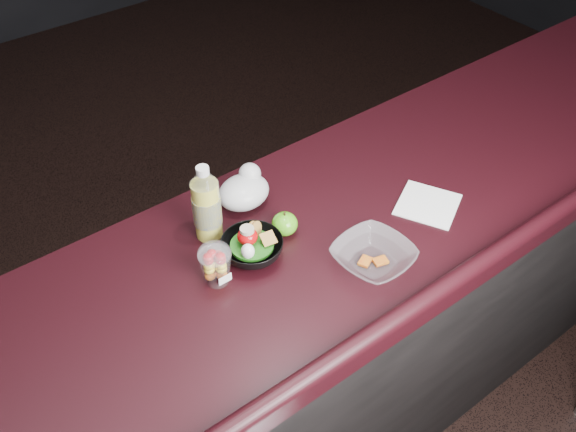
# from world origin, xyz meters

# --- Properties ---
(counter) EXTENTS (4.06, 0.71, 1.02)m
(counter) POSITION_xyz_m (0.00, 0.30, 0.51)
(counter) COLOR black
(counter) RESTS_ON ground
(lemonade_bottle) EXTENTS (0.08, 0.08, 0.23)m
(lemonade_bottle) POSITION_xyz_m (-0.09, 0.46, 1.12)
(lemonade_bottle) COLOR yellow
(lemonade_bottle) RESTS_ON counter
(fruit_cup) EXTENTS (0.08, 0.08, 0.12)m
(fruit_cup) POSITION_xyz_m (-0.16, 0.31, 1.08)
(fruit_cup) COLOR white
(fruit_cup) RESTS_ON counter
(green_apple) EXTENTS (0.07, 0.07, 0.07)m
(green_apple) POSITION_xyz_m (0.08, 0.35, 1.05)
(green_apple) COLOR #3B8F10
(green_apple) RESTS_ON counter
(plastic_bag) EXTENTS (0.15, 0.12, 0.11)m
(plastic_bag) POSITION_xyz_m (0.06, 0.51, 1.07)
(plastic_bag) COLOR silver
(plastic_bag) RESTS_ON counter
(snack_bowl) EXTENTS (0.20, 0.20, 0.09)m
(snack_bowl) POSITION_xyz_m (-0.04, 0.33, 1.05)
(snack_bowl) COLOR black
(snack_bowl) RESTS_ON counter
(takeout_bowl) EXTENTS (0.22, 0.22, 0.05)m
(takeout_bowl) POSITION_xyz_m (0.19, 0.12, 1.04)
(takeout_bowl) COLOR silver
(takeout_bowl) RESTS_ON counter
(paper_napkin) EXTENTS (0.22, 0.22, 0.00)m
(paper_napkin) POSITION_xyz_m (0.46, 0.19, 1.02)
(paper_napkin) COLOR white
(paper_napkin) RESTS_ON counter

